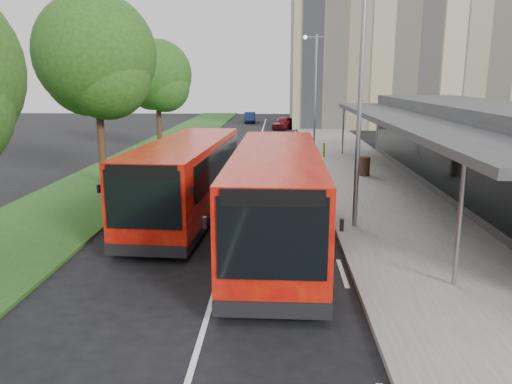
{
  "coord_description": "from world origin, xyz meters",
  "views": [
    {
      "loc": [
        1.51,
        -14.7,
        5.12
      ],
      "look_at": [
        0.83,
        1.16,
        1.5
      ],
      "focal_mm": 35.0,
      "sensor_mm": 36.0,
      "label": 1
    }
  ],
  "objects_px": {
    "lamp_post_near": "(358,91)",
    "car_far": "(250,117)",
    "tree_mid": "(96,63)",
    "bus_main": "(276,198)",
    "bus_second": "(187,178)",
    "litter_bin": "(365,166)",
    "tree_far": "(157,79)",
    "lamp_post_far": "(314,84)",
    "bollard": "(324,150)",
    "car_near": "(284,123)"
  },
  "relations": [
    {
      "from": "lamp_post_far",
      "to": "bus_second",
      "type": "bearing_deg",
      "value": -107.92
    },
    {
      "from": "bus_second",
      "to": "litter_bin",
      "type": "height_order",
      "value": "bus_second"
    },
    {
      "from": "litter_bin",
      "to": "tree_far",
      "type": "bearing_deg",
      "value": 143.13
    },
    {
      "from": "bus_second",
      "to": "bus_main",
      "type": "bearing_deg",
      "value": -40.87
    },
    {
      "from": "lamp_post_near",
      "to": "bus_main",
      "type": "xyz_separation_m",
      "value": [
        -2.62,
        -1.8,
        -3.17
      ]
    },
    {
      "from": "tree_far",
      "to": "bus_second",
      "type": "height_order",
      "value": "tree_far"
    },
    {
      "from": "car_far",
      "to": "tree_mid",
      "type": "bearing_deg",
      "value": -100.66
    },
    {
      "from": "car_near",
      "to": "car_far",
      "type": "distance_m",
      "value": 8.65
    },
    {
      "from": "bus_second",
      "to": "car_far",
      "type": "xyz_separation_m",
      "value": [
        0.11,
        41.29,
        -0.86
      ]
    },
    {
      "from": "tree_mid",
      "to": "lamp_post_near",
      "type": "distance_m",
      "value": 13.22
    },
    {
      "from": "bus_main",
      "to": "tree_mid",
      "type": "bearing_deg",
      "value": 134.6
    },
    {
      "from": "lamp_post_near",
      "to": "bus_second",
      "type": "bearing_deg",
      "value": 166.04
    },
    {
      "from": "lamp_post_far",
      "to": "bus_main",
      "type": "height_order",
      "value": "lamp_post_far"
    },
    {
      "from": "lamp_post_near",
      "to": "bus_main",
      "type": "distance_m",
      "value": 4.49
    },
    {
      "from": "lamp_post_near",
      "to": "bus_main",
      "type": "height_order",
      "value": "lamp_post_near"
    },
    {
      "from": "bus_main",
      "to": "car_far",
      "type": "relative_size",
      "value": 2.89
    },
    {
      "from": "litter_bin",
      "to": "bollard",
      "type": "distance_m",
      "value": 6.54
    },
    {
      "from": "lamp_post_near",
      "to": "bus_second",
      "type": "xyz_separation_m",
      "value": [
        -5.98,
        1.49,
        -3.25
      ]
    },
    {
      "from": "lamp_post_near",
      "to": "bollard",
      "type": "xyz_separation_m",
      "value": [
        0.41,
        15.58,
        -4.12
      ]
    },
    {
      "from": "car_near",
      "to": "tree_far",
      "type": "bearing_deg",
      "value": -99.64
    },
    {
      "from": "bus_second",
      "to": "bollard",
      "type": "height_order",
      "value": "bus_second"
    },
    {
      "from": "bollard",
      "to": "bus_main",
      "type": "bearing_deg",
      "value": -99.9
    },
    {
      "from": "tree_mid",
      "to": "bus_second",
      "type": "bearing_deg",
      "value": -47.25
    },
    {
      "from": "lamp_post_far",
      "to": "bollard",
      "type": "distance_m",
      "value": 6.06
    },
    {
      "from": "bollard",
      "to": "tree_far",
      "type": "bearing_deg",
      "value": 163.25
    },
    {
      "from": "car_near",
      "to": "tree_mid",
      "type": "bearing_deg",
      "value": -87.97
    },
    {
      "from": "bus_second",
      "to": "car_far",
      "type": "bearing_deg",
      "value": 93.36
    },
    {
      "from": "bus_main",
      "to": "bollard",
      "type": "bearing_deg",
      "value": 80.84
    },
    {
      "from": "car_far",
      "to": "bus_main",
      "type": "bearing_deg",
      "value": -88.12
    },
    {
      "from": "bus_main",
      "to": "litter_bin",
      "type": "height_order",
      "value": "bus_main"
    },
    {
      "from": "tree_far",
      "to": "car_near",
      "type": "relative_size",
      "value": 2.08
    },
    {
      "from": "litter_bin",
      "to": "car_far",
      "type": "xyz_separation_m",
      "value": [
        -7.85,
        33.54,
        -0.03
      ]
    },
    {
      "from": "bollard",
      "to": "car_far",
      "type": "bearing_deg",
      "value": 103.03
    },
    {
      "from": "tree_far",
      "to": "bollard",
      "type": "distance_m",
      "value": 12.85
    },
    {
      "from": "tree_mid",
      "to": "lamp_post_near",
      "type": "bearing_deg",
      "value": -32.36
    },
    {
      "from": "tree_mid",
      "to": "car_near",
      "type": "xyz_separation_m",
      "value": [
        9.16,
        28.01,
        -5.2
      ]
    },
    {
      "from": "tree_mid",
      "to": "lamp_post_near",
      "type": "xyz_separation_m",
      "value": [
        11.13,
        -7.05,
        -1.12
      ]
    },
    {
      "from": "lamp_post_far",
      "to": "bus_second",
      "type": "height_order",
      "value": "lamp_post_far"
    },
    {
      "from": "bus_main",
      "to": "bus_second",
      "type": "relative_size",
      "value": 1.04
    },
    {
      "from": "lamp_post_near",
      "to": "car_near",
      "type": "relative_size",
      "value": 2.12
    },
    {
      "from": "litter_bin",
      "to": "car_far",
      "type": "bearing_deg",
      "value": 103.17
    },
    {
      "from": "tree_far",
      "to": "lamp_post_far",
      "type": "bearing_deg",
      "value": 4.87
    },
    {
      "from": "lamp_post_far",
      "to": "litter_bin",
      "type": "bearing_deg",
      "value": -79.63
    },
    {
      "from": "tree_mid",
      "to": "lamp_post_far",
      "type": "bearing_deg",
      "value": 49.32
    },
    {
      "from": "lamp_post_near",
      "to": "car_far",
      "type": "height_order",
      "value": "lamp_post_near"
    },
    {
      "from": "car_near",
      "to": "car_far",
      "type": "height_order",
      "value": "car_near"
    },
    {
      "from": "bus_main",
      "to": "car_near",
      "type": "relative_size",
      "value": 2.84
    },
    {
      "from": "lamp_post_far",
      "to": "bus_second",
      "type": "relative_size",
      "value": 0.78
    },
    {
      "from": "tree_far",
      "to": "bollard",
      "type": "height_order",
      "value": "tree_far"
    },
    {
      "from": "tree_mid",
      "to": "bus_main",
      "type": "distance_m",
      "value": 13.01
    }
  ]
}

